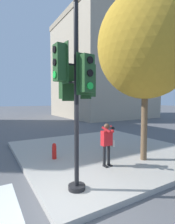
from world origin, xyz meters
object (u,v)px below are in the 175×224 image
person_photographer (107,141)px  street_tree (146,46)px  traffic_signal_pole (76,86)px  fire_hydrant (54,151)px

person_photographer → street_tree: (1.73, -0.20, 3.67)m
traffic_signal_pole → person_photographer: size_ratio=3.18×
person_photographer → street_tree: street_tree is taller
person_photographer → fire_hydrant: bearing=128.8°
traffic_signal_pole → street_tree: 4.01m
street_tree → traffic_signal_pole: bearing=-168.0°
person_photographer → street_tree: bearing=-6.6°
fire_hydrant → street_tree: bearing=-32.0°
person_photographer → street_tree: 4.06m
traffic_signal_pole → fire_hydrant: traffic_signal_pole is taller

